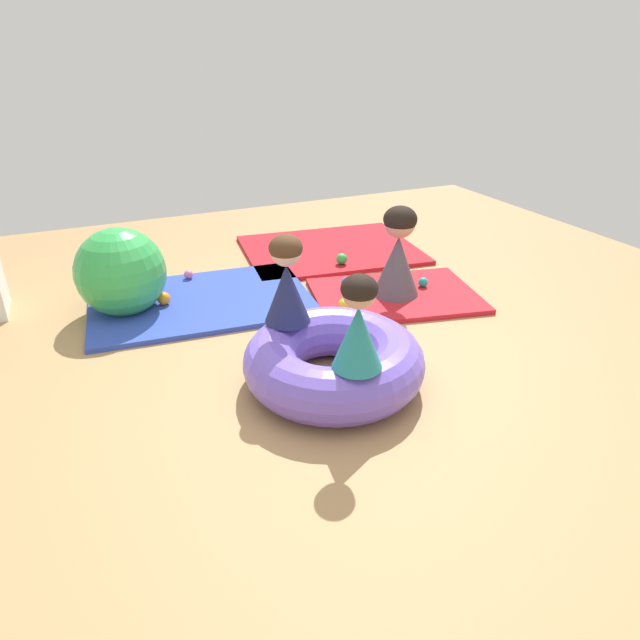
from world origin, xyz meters
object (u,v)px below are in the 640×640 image
at_px(child_in_teal, 358,324).
at_px(exercise_ball_large, 121,272).
at_px(child_in_navy, 287,281).
at_px(inflatable_cushion, 334,361).
at_px(play_ball_yellow, 345,304).
at_px(play_ball_green, 342,259).
at_px(play_ball_orange, 164,298).
at_px(adult_seated, 398,253).
at_px(play_ball_teal, 423,282).
at_px(play_ball_blue, 347,283).
at_px(play_ball_pink, 188,274).

xyz_separation_m(child_in_teal, exercise_ball_large, (-0.99, 1.91, -0.25)).
height_order(child_in_navy, child_in_teal, child_in_navy).
relative_size(inflatable_cushion, play_ball_yellow, 11.04).
xyz_separation_m(play_ball_green, exercise_ball_large, (-1.93, -0.17, 0.24)).
distance_m(child_in_navy, play_ball_yellow, 0.99).
bearing_deg(child_in_navy, play_ball_green, 90.52).
height_order(inflatable_cushion, play_ball_orange, inflatable_cushion).
distance_m(adult_seated, exercise_ball_large, 2.13).
xyz_separation_m(adult_seated, play_ball_yellow, (-0.52, -0.12, -0.30)).
bearing_deg(adult_seated, play_ball_teal, -89.36).
distance_m(inflatable_cushion, play_ball_green, 1.96).
bearing_deg(play_ball_yellow, exercise_ball_large, 154.22).
xyz_separation_m(inflatable_cushion, play_ball_orange, (-0.74, 1.51, -0.07)).
distance_m(play_ball_orange, play_ball_green, 1.67).
xyz_separation_m(play_ball_orange, play_ball_blue, (1.44, -0.30, -0.00)).
relative_size(inflatable_cushion, play_ball_pink, 13.99).
relative_size(play_ball_green, exercise_ball_large, 0.15).
bearing_deg(play_ball_green, play_ball_blue, -111.61).
relative_size(play_ball_orange, exercise_ball_large, 0.15).
xyz_separation_m(play_ball_orange, play_ball_pink, (0.29, 0.45, -0.01)).
height_order(play_ball_orange, play_ball_yellow, play_ball_orange).
xyz_separation_m(play_ball_pink, play_ball_green, (1.36, -0.23, 0.01)).
height_order(child_in_teal, play_ball_yellow, child_in_teal).
bearing_deg(play_ball_blue, play_ball_teal, -20.98).
bearing_deg(exercise_ball_large, play_ball_teal, -14.25).
xyz_separation_m(inflatable_cushion, exercise_ball_large, (-1.02, 1.56, 0.17)).
distance_m(inflatable_cushion, play_ball_yellow, 0.97).
bearing_deg(inflatable_cushion, play_ball_orange, 116.27).
relative_size(play_ball_yellow, play_ball_blue, 0.99).
xyz_separation_m(play_ball_blue, exercise_ball_large, (-1.72, 0.36, 0.24)).
bearing_deg(play_ball_blue, play_ball_yellow, -119.27).
relative_size(play_ball_pink, play_ball_blue, 0.78).
relative_size(inflatable_cushion, child_in_teal, 2.08).
height_order(play_ball_orange, play_ball_blue, play_ball_orange).
bearing_deg(child_in_navy, play_ball_blue, 83.55).
height_order(play_ball_yellow, play_ball_green, play_ball_green).
height_order(child_in_navy, play_ball_teal, child_in_navy).
bearing_deg(inflatable_cushion, play_ball_pink, 103.10).
height_order(play_ball_green, exercise_ball_large, exercise_ball_large).
relative_size(child_in_navy, child_in_teal, 1.05).
relative_size(child_in_navy, play_ball_orange, 5.46).
relative_size(child_in_navy, adult_seated, 0.76).
xyz_separation_m(child_in_teal, play_ball_green, (0.94, 2.08, -0.49)).
distance_m(play_ball_orange, play_ball_teal, 2.11).
height_order(play_ball_yellow, exercise_ball_large, exercise_ball_large).
bearing_deg(adult_seated, play_ball_orange, 67.65).
bearing_deg(play_ball_pink, child_in_navy, -80.20).
height_order(inflatable_cushion, play_ball_green, inflatable_cushion).
distance_m(inflatable_cushion, exercise_ball_large, 1.88).
bearing_deg(child_in_teal, child_in_navy, -80.41).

